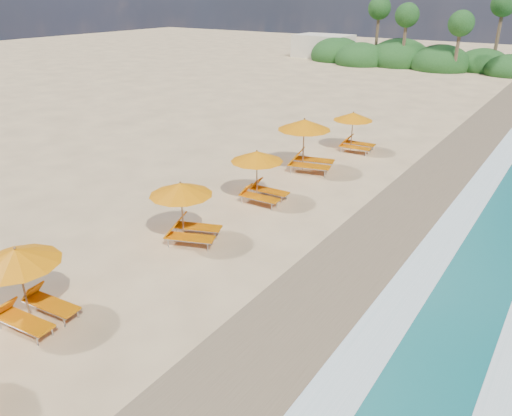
{
  "coord_description": "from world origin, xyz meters",
  "views": [
    {
      "loc": [
        8.62,
        -12.66,
        8.0
      ],
      "look_at": [
        0.0,
        0.0,
        1.2
      ],
      "focal_mm": 34.36,
      "sensor_mm": 36.0,
      "label": 1
    }
  ],
  "objects": [
    {
      "name": "treeline",
      "position": [
        -9.94,
        45.51,
        1.0
      ],
      "size": [
        25.8,
        8.8,
        9.74
      ],
      "color": "#163D14",
      "rests_on": "ground"
    },
    {
      "name": "station_4",
      "position": [
        -2.07,
        7.42,
        1.44
      ],
      "size": [
        3.19,
        3.09,
        2.57
      ],
      "rotation": [
        0.0,
        0.0,
        0.26
      ],
      "color": "olive",
      "rests_on": "ground"
    },
    {
      "name": "station_1",
      "position": [
        -2.21,
        -7.17,
        1.23
      ],
      "size": [
        2.52,
        2.37,
        2.19
      ],
      "rotation": [
        0.0,
        0.0,
        0.11
      ],
      "color": "olive",
      "rests_on": "ground"
    },
    {
      "name": "wet_sand",
      "position": [
        4.0,
        0.0,
        0.01
      ],
      "size": [
        4.0,
        160.0,
        0.01
      ],
      "primitive_type": "cube",
      "color": "#81694D",
      "rests_on": "ground"
    },
    {
      "name": "station_3",
      "position": [
        -1.8,
        2.97,
        1.22
      ],
      "size": [
        2.43,
        2.26,
        2.18
      ],
      "rotation": [
        0.0,
        0.0,
        0.06
      ],
      "color": "olive",
      "rests_on": "ground"
    },
    {
      "name": "ground",
      "position": [
        0.0,
        0.0,
        0.0
      ],
      "size": [
        160.0,
        160.0,
        0.0
      ],
      "primitive_type": "plane",
      "color": "#DAB780",
      "rests_on": "ground"
    },
    {
      "name": "station_5",
      "position": [
        -1.47,
        11.64,
        1.2
      ],
      "size": [
        2.43,
        2.28,
        2.15
      ],
      "rotation": [
        0.0,
        0.0,
        0.08
      ],
      "color": "olive",
      "rests_on": "ground"
    },
    {
      "name": "surf_foam",
      "position": [
        6.7,
        0.0,
        0.03
      ],
      "size": [
        4.0,
        160.0,
        0.01
      ],
      "color": "white",
      "rests_on": "ground"
    },
    {
      "name": "station_2",
      "position": [
        -1.92,
        -1.39,
        1.23
      ],
      "size": [
        2.84,
        2.81,
        2.19
      ],
      "rotation": [
        0.0,
        0.0,
        0.38
      ],
      "color": "olive",
      "rests_on": "ground"
    },
    {
      "name": "beach_building",
      "position": [
        -22.0,
        48.0,
        1.4
      ],
      "size": [
        7.0,
        5.0,
        2.8
      ],
      "primitive_type": "cube",
      "color": "beige",
      "rests_on": "ground"
    }
  ]
}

